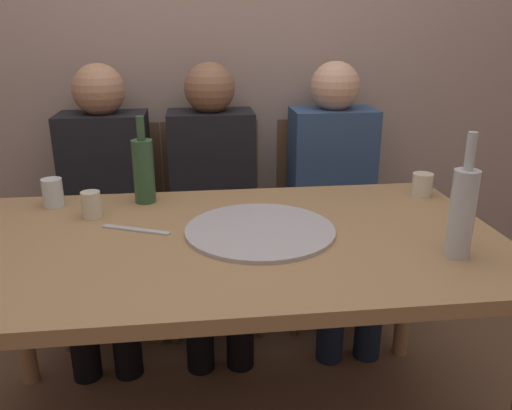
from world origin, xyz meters
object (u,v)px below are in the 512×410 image
at_px(tumbler_far, 422,185).
at_px(guest_in_beanie, 213,193).
at_px(chair_right, 326,205).
at_px(wine_bottle, 144,169).
at_px(chair_middle, 213,209).
at_px(pizza_tray, 260,230).
at_px(dining_table, 226,260).
at_px(wine_glass, 91,205).
at_px(beer_bottle, 462,211).
at_px(chair_left, 113,213).
at_px(tumbler_near, 53,193).
at_px(table_knife, 136,230).
at_px(guest_by_wall, 336,188).
at_px(guest_in_sweater, 105,197).

relative_size(tumbler_far, guest_in_beanie, 0.07).
bearing_deg(chair_right, wine_bottle, 32.90).
bearing_deg(chair_middle, pizza_tray, 97.76).
bearing_deg(guest_in_beanie, wine_bottle, 54.92).
relative_size(tumbler_far, chair_middle, 0.09).
bearing_deg(dining_table, wine_glass, 153.34).
distance_m(beer_bottle, chair_left, 1.53).
height_order(tumbler_near, wine_glass, tumbler_near).
bearing_deg(chair_middle, wine_glass, 57.68).
xyz_separation_m(wine_glass, table_knife, (0.15, -0.13, -0.04)).
height_order(wine_bottle, guest_in_beanie, guest_in_beanie).
bearing_deg(beer_bottle, pizza_tray, 155.46).
height_order(wine_bottle, chair_middle, wine_bottle).
distance_m(chair_middle, guest_in_beanie, 0.20).
bearing_deg(dining_table, tumbler_far, 21.74).
bearing_deg(dining_table, chair_right, 58.30).
bearing_deg(pizza_tray, dining_table, -168.74).
bearing_deg(beer_bottle, chair_middle, 120.14).
bearing_deg(chair_right, guest_by_wall, 90.00).
height_order(wine_bottle, tumbler_near, wine_bottle).
bearing_deg(guest_in_sweater, wine_bottle, 119.51).
distance_m(tumbler_far, guest_in_sweater, 1.25).
bearing_deg(wine_glass, guest_by_wall, 27.48).
bearing_deg(tumbler_far, dining_table, -158.26).
bearing_deg(wine_glass, guest_in_beanie, 50.29).
xyz_separation_m(pizza_tray, guest_in_beanie, (-0.11, 0.67, -0.10)).
distance_m(dining_table, chair_right, 1.00).
bearing_deg(tumbler_far, beer_bottle, -103.62).
bearing_deg(guest_in_beanie, chair_right, -164.04).
bearing_deg(tumbler_near, tumbler_far, -2.05).
relative_size(tumbler_near, table_knife, 0.43).
bearing_deg(table_knife, pizza_tray, -164.39).
bearing_deg(guest_by_wall, chair_middle, -15.96).
xyz_separation_m(dining_table, pizza_tray, (0.10, 0.02, 0.08)).
bearing_deg(guest_by_wall, guest_in_sweater, 0.00).
xyz_separation_m(tumbler_near, table_knife, (0.30, -0.26, -0.04)).
xyz_separation_m(dining_table, guest_in_sweater, (-0.45, 0.69, -0.02)).
relative_size(chair_left, guest_in_sweater, 0.77).
relative_size(pizza_tray, tumbler_far, 5.37).
height_order(dining_table, beer_bottle, beer_bottle).
relative_size(wine_bottle, chair_left, 0.33).
relative_size(tumbler_near, guest_by_wall, 0.08).
distance_m(dining_table, guest_by_wall, 0.87).
height_order(beer_bottle, guest_in_beanie, guest_in_beanie).
xyz_separation_m(pizza_tray, chair_left, (-0.56, 0.82, -0.23)).
bearing_deg(dining_table, guest_in_sweater, 123.23).
height_order(dining_table, guest_by_wall, guest_by_wall).
distance_m(beer_bottle, guest_in_sweater, 1.40).
relative_size(wine_bottle, guest_in_sweater, 0.25).
relative_size(pizza_tray, table_knife, 2.02).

